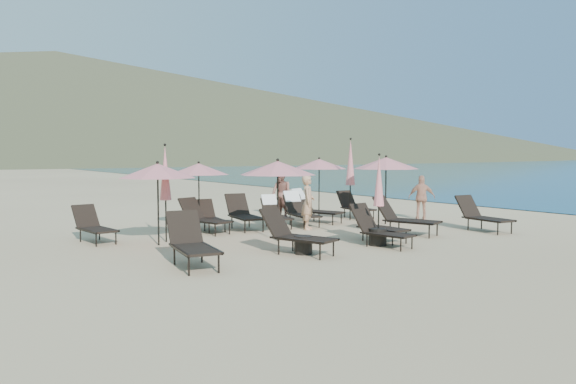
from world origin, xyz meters
TOP-DOWN VIEW (x-y plane):
  - ground at (0.00, 0.00)m, footprint 800.00×800.00m
  - volcanic_headland at (71.37, 302.62)m, footprint 690.00×690.00m
  - lounger_0 at (-5.47, -0.12)m, footprint 1.02×1.94m
  - lounger_1 at (-2.97, -0.24)m, footprint 1.22×1.89m
  - lounger_2 at (-0.67, -0.61)m, footprint 0.87×1.63m
  - lounger_3 at (-0.11, 0.11)m, footprint 0.70×1.66m
  - lounger_4 at (1.32, 0.51)m, footprint 1.26×1.96m
  - lounger_5 at (3.72, -0.31)m, footprint 0.87×1.82m
  - lounger_6 at (-6.20, 4.14)m, footprint 0.79×1.67m
  - lounger_7 at (-2.71, 4.51)m, footprint 0.82×1.59m
  - lounger_8 at (-1.79, 4.06)m, footprint 0.97×1.87m
  - lounger_9 at (0.14, 3.86)m, footprint 0.91×1.77m
  - lounger_10 at (0.92, 4.15)m, footprint 1.17×1.86m
  - lounger_11 at (2.85, 4.28)m, footprint 0.81×1.68m
  - lounger_12 at (-0.72, 3.98)m, footprint 0.91×1.64m
  - lounger_13 at (-3.14, 4.04)m, footprint 1.04×1.81m
  - umbrella_open_0 at (-5.03, 2.69)m, footprint 1.94×1.94m
  - umbrella_open_1 at (-2.22, 1.59)m, footprint 1.99×1.99m
  - umbrella_open_2 at (2.54, 2.46)m, footprint 2.06×2.06m
  - umbrella_open_3 at (-2.78, 5.05)m, footprint 1.89×1.89m
  - umbrella_open_4 at (2.25, 5.55)m, footprint 1.98×1.98m
  - umbrella_closed_0 at (-0.55, -0.40)m, footprint 0.27×0.27m
  - umbrella_closed_1 at (2.31, 3.91)m, footprint 0.33×0.33m
  - umbrella_closed_2 at (-4.67, 3.08)m, footprint 0.30×0.30m
  - side_table_0 at (-2.81, -0.32)m, footprint 0.42×0.42m
  - side_table_1 at (-0.60, -0.43)m, footprint 0.45×0.45m
  - beachgoer_a at (-0.27, 2.87)m, footprint 0.69×0.70m
  - beachgoer_b at (0.81, 5.89)m, footprint 0.68×0.85m
  - beachgoer_c at (4.46, 2.65)m, footprint 0.89×0.89m

SIDE VIEW (x-z plane):
  - ground at x=0.00m, z-range 0.00..0.00m
  - side_table_0 at x=-2.81m, z-range 0.00..0.42m
  - side_table_1 at x=-0.60m, z-range 0.00..0.42m
  - lounger_7 at x=-2.71m, z-range -0.03..0.84m
  - lounger_2 at x=-0.67m, z-range -0.03..0.86m
  - lounger_6 at x=-6.20m, z-range -0.03..0.90m
  - lounger_11 at x=2.85m, z-range -0.03..0.90m
  - lounger_3 at x=-0.11m, z-range -0.03..0.91m
  - lounger_13 at x=-3.14m, z-range -0.03..0.95m
  - lounger_12 at x=-0.72m, z-range -0.02..0.95m
  - lounger_5 at x=3.72m, z-range -0.03..0.98m
  - lounger_1 at x=-2.97m, z-range -0.03..0.98m
  - lounger_8 at x=-1.79m, z-range -0.03..0.99m
  - lounger_4 at x=1.32m, z-range -0.03..1.02m
  - lounger_0 at x=-5.47m, z-range -0.03..1.03m
  - lounger_9 at x=0.14m, z-range -0.02..1.03m
  - lounger_10 at x=0.92m, z-range -0.02..1.07m
  - beachgoer_c at x=4.46m, z-range 0.00..1.52m
  - beachgoer_a at x=-0.27m, z-range 0.00..1.63m
  - beachgoer_b at x=0.81m, z-range 0.00..1.71m
  - umbrella_closed_0 at x=-0.55m, z-range 0.45..2.72m
  - umbrella_closed_2 at x=-4.67m, z-range 0.50..3.02m
  - umbrella_open_3 at x=-2.78m, z-range 0.78..2.82m
  - umbrella_open_0 at x=-5.03m, z-range 0.80..2.89m
  - umbrella_open_4 at x=2.25m, z-range 0.82..2.95m
  - umbrella_open_1 at x=-2.22m, z-range 0.82..2.97m
  - umbrella_closed_1 at x=2.31m, z-range 0.55..3.34m
  - umbrella_open_2 at x=2.54m, z-range 0.85..3.07m
  - volcanic_headland at x=71.37m, z-range -1.01..53.99m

